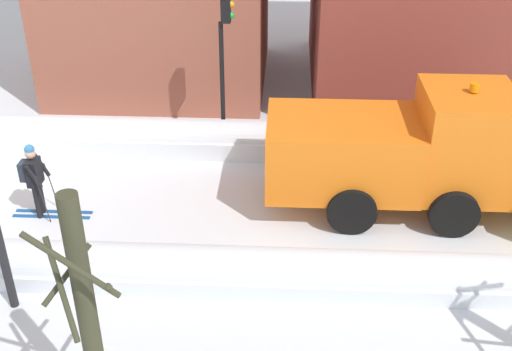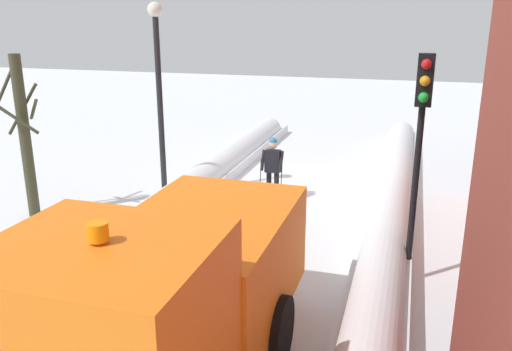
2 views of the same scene
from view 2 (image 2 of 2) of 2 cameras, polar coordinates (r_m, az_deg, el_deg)
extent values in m
cube|color=orange|center=(8.04, -5.22, -9.50)|extent=(2.30, 3.40, 1.60)
cube|color=orange|center=(5.80, -15.70, -17.52)|extent=(2.20, 2.00, 2.30)
cylinder|color=orange|center=(5.20, -16.81, -5.86)|extent=(0.20, 0.20, 0.18)
cylinder|color=black|center=(7.99, 2.41, -16.67)|extent=(0.25, 1.10, 1.10)
cylinder|color=black|center=(8.75, -12.79, -13.89)|extent=(0.25, 1.10, 1.10)
cylinder|color=black|center=(14.69, 2.24, -1.16)|extent=(0.14, 0.14, 0.82)
cylinder|color=black|center=(14.75, 1.41, -1.08)|extent=(0.14, 0.14, 0.82)
cube|color=black|center=(14.51, 1.85, 1.58)|extent=(0.42, 0.26, 0.62)
cube|color=#262D38|center=(14.70, 2.06, 1.91)|extent=(0.32, 0.16, 0.44)
sphere|color=tan|center=(14.39, 1.87, 3.39)|extent=(0.24, 0.24, 0.24)
sphere|color=teal|center=(14.37, 1.87, 3.78)|extent=(0.22, 0.22, 0.22)
cylinder|color=black|center=(14.35, 2.75, 1.52)|extent=(0.09, 0.33, 0.56)
cylinder|color=black|center=(14.48, 0.76, 1.68)|extent=(0.09, 0.33, 0.56)
cube|color=#194C8C|center=(14.59, 1.97, -2.92)|extent=(0.09, 1.80, 0.03)
cube|color=#194C8C|center=(14.65, 1.14, -2.84)|extent=(0.09, 1.80, 0.03)
cylinder|color=#262628|center=(14.39, 2.76, -0.77)|extent=(0.02, 0.19, 1.19)
cylinder|color=#262628|center=(14.54, 0.47, -0.56)|extent=(0.02, 0.19, 1.19)
cylinder|color=black|center=(10.19, 16.80, -2.33)|extent=(0.12, 0.12, 3.47)
cube|color=black|center=(9.58, 17.91, 9.85)|extent=(0.28, 0.24, 0.90)
sphere|color=red|center=(9.42, 18.07, 11.45)|extent=(0.18, 0.18, 0.18)
sphere|color=gold|center=(9.45, 17.91, 9.76)|extent=(0.18, 0.18, 0.18)
sphere|color=green|center=(9.49, 17.76, 8.09)|extent=(0.18, 0.18, 0.18)
cylinder|color=black|center=(14.80, -10.37, 6.98)|extent=(0.16, 0.16, 4.96)
sphere|color=silver|center=(14.59, -10.94, 17.31)|extent=(0.40, 0.40, 0.40)
cylinder|color=#3A3A27|center=(14.32, -23.83, 3.76)|extent=(0.28, 0.28, 4.12)
cylinder|color=#3A3A27|center=(13.91, -24.63, 5.65)|extent=(0.96, 0.41, 0.81)
cylinder|color=#3A3A27|center=(14.46, -24.04, 6.63)|extent=(0.70, 0.52, 1.29)
cylinder|color=#3A3A27|center=(14.28, -23.04, 6.64)|extent=(0.72, 0.58, 0.65)
cylinder|color=#3A3A27|center=(14.31, -25.71, 8.64)|extent=(0.23, 1.09, 1.10)
camera|label=1|loc=(17.85, -50.12, 21.74)|focal=44.92mm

